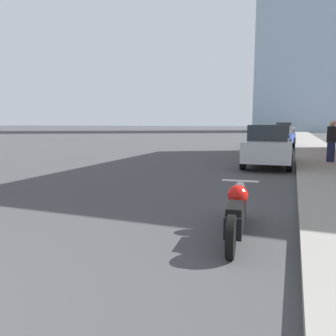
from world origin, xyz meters
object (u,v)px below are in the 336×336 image
Objects in this scene: parked_car_blue at (280,137)px; parked_car_black at (284,131)px; pedestrian at (331,141)px; motorcycle at (236,212)px; parked_car_red at (285,130)px; parked_car_silver at (267,146)px; parked_car_white at (288,128)px.

parked_car_black is (-0.03, 12.50, 0.11)m from parked_car_blue.
parked_car_blue is 12.50m from parked_car_black.
pedestrian is at bearing -79.40° from parked_car_black.
parked_car_red is at bearing 85.39° from motorcycle.
motorcycle is at bearing -84.05° from parked_car_blue.
pedestrian is at bearing 24.07° from parked_car_silver.
parked_car_silver is at bearing -85.64° from parked_car_black.
parked_car_blue is at bearing -86.92° from parked_car_white.
motorcycle is at bearing -102.70° from pedestrian.
parked_car_black is at bearing 95.81° from parked_car_blue.
parked_car_white is at bearing 85.02° from motorcycle.
parked_car_silver is (-0.18, 8.64, 0.46)m from motorcycle.
parked_car_black reaches higher than parked_car_silver.
parked_car_silver is at bearing -87.02° from parked_car_white.
parked_car_silver is 10.62m from parked_car_blue.
parked_car_red is at bearing 87.98° from parked_car_silver.
parked_car_black is at bearing 96.11° from pedestrian.
parked_car_white is (0.09, 47.03, 0.01)m from parked_car_silver.
parked_car_red is at bearing -88.12° from parked_car_white.
parked_car_blue is 36.41m from parked_car_white.
pedestrian reaches higher than parked_car_blue.
parked_car_white is at bearing 91.01° from parked_car_red.
parked_car_silver is at bearing 86.14° from motorcycle.
parked_car_white is (0.26, 12.45, -0.00)m from parked_car_red.
parked_car_red is (-0.17, 34.58, 0.02)m from parked_car_silver.
parked_car_blue is 1.12× the size of parked_car_red.
motorcycle is at bearing -87.31° from parked_car_red.
parked_car_black reaches higher than parked_car_blue.
parked_car_white is (-0.09, 55.67, 0.47)m from motorcycle.
parked_car_blue is at bearing 85.22° from motorcycle.
motorcycle is at bearing -85.27° from parked_car_black.
parked_car_silver is 0.93× the size of parked_car_black.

